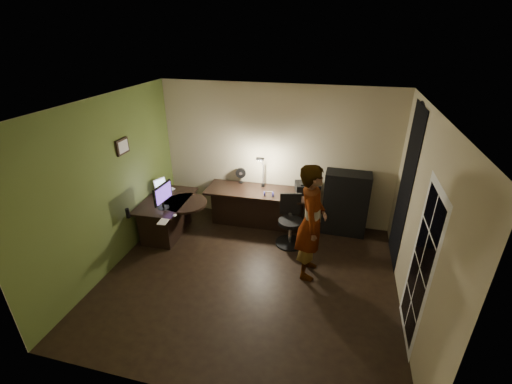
% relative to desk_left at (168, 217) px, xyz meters
% --- Properties ---
extents(floor, '(4.50, 4.00, 0.01)m').
position_rel_desk_left_xyz_m(floor, '(1.81, -0.87, -0.37)').
color(floor, black).
rests_on(floor, ground).
extents(ceiling, '(4.50, 4.00, 0.01)m').
position_rel_desk_left_xyz_m(ceiling, '(1.81, -0.87, 2.34)').
color(ceiling, silver).
rests_on(ceiling, floor).
extents(wall_back, '(4.50, 0.01, 2.70)m').
position_rel_desk_left_xyz_m(wall_back, '(1.81, 1.13, 0.99)').
color(wall_back, tan).
rests_on(wall_back, floor).
extents(wall_front, '(4.50, 0.01, 2.70)m').
position_rel_desk_left_xyz_m(wall_front, '(1.81, -2.88, 0.99)').
color(wall_front, tan).
rests_on(wall_front, floor).
extents(wall_left, '(0.01, 4.00, 2.70)m').
position_rel_desk_left_xyz_m(wall_left, '(-0.44, -0.87, 0.99)').
color(wall_left, tan).
rests_on(wall_left, floor).
extents(wall_right, '(0.01, 4.00, 2.70)m').
position_rel_desk_left_xyz_m(wall_right, '(4.07, -0.87, 0.99)').
color(wall_right, tan).
rests_on(wall_right, floor).
extents(green_wall_overlay, '(0.00, 4.00, 2.70)m').
position_rel_desk_left_xyz_m(green_wall_overlay, '(-0.43, -0.87, 0.99)').
color(green_wall_overlay, '#516529').
rests_on(green_wall_overlay, floor).
extents(arched_doorway, '(0.01, 0.90, 2.60)m').
position_rel_desk_left_xyz_m(arched_doorway, '(4.05, 0.28, 0.94)').
color(arched_doorway, black).
rests_on(arched_doorway, floor).
extents(french_door, '(0.02, 0.92, 2.10)m').
position_rel_desk_left_xyz_m(french_door, '(4.05, -1.42, 0.69)').
color(french_door, white).
rests_on(french_door, floor).
extents(framed_picture, '(0.04, 0.30, 0.25)m').
position_rel_desk_left_xyz_m(framed_picture, '(-0.41, -0.42, 1.49)').
color(framed_picture, black).
rests_on(framed_picture, wall_left).
extents(desk_left, '(0.82, 1.29, 0.73)m').
position_rel_desk_left_xyz_m(desk_left, '(0.00, 0.00, 0.00)').
color(desk_left, black).
rests_on(desk_left, floor).
extents(desk_right, '(2.02, 0.75, 0.75)m').
position_rel_desk_left_xyz_m(desk_right, '(1.55, 0.76, 0.01)').
color(desk_right, black).
rests_on(desk_right, floor).
extents(cabinet, '(0.82, 0.42, 1.22)m').
position_rel_desk_left_xyz_m(cabinet, '(3.20, 0.91, 0.25)').
color(cabinet, black).
rests_on(cabinet, floor).
extents(laptop_stand, '(0.23, 0.20, 0.09)m').
position_rel_desk_left_xyz_m(laptop_stand, '(-0.12, 0.28, 0.40)').
color(laptop_stand, silver).
rests_on(laptop_stand, desk_left).
extents(laptop, '(0.37, 0.36, 0.19)m').
position_rel_desk_left_xyz_m(laptop, '(-0.12, 0.28, 0.54)').
color(laptop, silver).
rests_on(laptop, laptop_stand).
extents(monitor, '(0.14, 0.51, 0.33)m').
position_rel_desk_left_xyz_m(monitor, '(0.11, -0.29, 0.52)').
color(monitor, black).
rests_on(monitor, desk_left).
extents(mouse, '(0.09, 0.11, 0.03)m').
position_rel_desk_left_xyz_m(mouse, '(0.42, -0.50, 0.37)').
color(mouse, silver).
rests_on(mouse, desk_left).
extents(phone, '(0.08, 0.15, 0.01)m').
position_rel_desk_left_xyz_m(phone, '(0.24, -0.37, 0.36)').
color(phone, black).
rests_on(phone, desk_left).
extents(pen, '(0.04, 0.15, 0.01)m').
position_rel_desk_left_xyz_m(pen, '(0.18, -0.38, 0.36)').
color(pen, black).
rests_on(pen, desk_left).
extents(speaker, '(0.09, 0.09, 0.17)m').
position_rel_desk_left_xyz_m(speaker, '(-0.31, -0.73, 0.44)').
color(speaker, black).
rests_on(speaker, desk_left).
extents(notepad, '(0.16, 0.22, 0.01)m').
position_rel_desk_left_xyz_m(notepad, '(0.33, -0.71, 0.36)').
color(notepad, silver).
rests_on(notepad, desk_left).
extents(desk_fan, '(0.22, 0.15, 0.31)m').
position_rel_desk_left_xyz_m(desk_fan, '(1.13, 1.03, 0.54)').
color(desk_fan, black).
rests_on(desk_fan, desk_right).
extents(headphones, '(0.22, 0.14, 0.10)m').
position_rel_desk_left_xyz_m(headphones, '(1.80, 0.58, 0.43)').
color(headphones, '#222298').
rests_on(headphones, desk_right).
extents(printer, '(0.52, 0.45, 0.20)m').
position_rel_desk_left_xyz_m(printer, '(2.47, 0.93, 0.49)').
color(printer, black).
rests_on(printer, desk_right).
extents(desk_lamp, '(0.30, 0.38, 0.73)m').
position_rel_desk_left_xyz_m(desk_lamp, '(1.61, 0.96, 0.75)').
color(desk_lamp, black).
rests_on(desk_lamp, desk_right).
extents(office_chair, '(0.62, 0.62, 0.92)m').
position_rel_desk_left_xyz_m(office_chair, '(2.28, 0.23, 0.10)').
color(office_chair, black).
rests_on(office_chair, floor).
extents(person, '(0.46, 0.67, 1.86)m').
position_rel_desk_left_xyz_m(person, '(2.69, -0.49, 0.57)').
color(person, '#D8A88C').
rests_on(person, floor).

